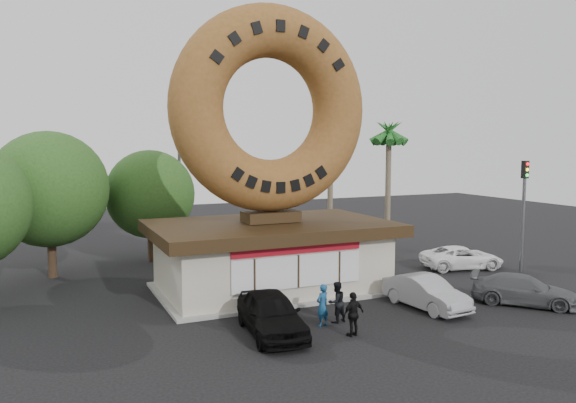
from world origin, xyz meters
The scene contains 16 objects.
ground centered at (0.00, 0.00, 0.00)m, with size 90.00×90.00×0.00m, color black.
donut_shop centered at (0.00, 5.98, 1.77)m, with size 11.20×7.20×3.80m.
giant_donut centered at (0.00, 6.00, 8.58)m, with size 9.55×9.55×2.43m, color #93562A.
tree_west centered at (-9.50, 13.00, 4.64)m, with size 6.00×6.00×7.65m.
tree_mid centered at (-4.00, 15.00, 4.02)m, with size 5.20×5.20×6.63m.
palm_near centered at (7.50, 14.00, 8.41)m, with size 2.60×2.60×9.75m.
palm_far centered at (11.00, 12.50, 7.48)m, with size 2.60×2.60×8.75m.
street_lamp centered at (-1.86, 16.00, 4.48)m, with size 2.11×0.20×8.00m.
traffic_signal centered at (14.00, 3.99, 3.87)m, with size 0.30×0.38×6.07m.
person_left centered at (-0.24, 0.19, 0.82)m, with size 0.60×0.39×1.65m, color navy.
person_center centered at (0.48, 0.41, 0.81)m, with size 0.79×0.61×1.62m, color black.
person_right centered at (0.27, -1.24, 0.82)m, with size 0.96×0.40×1.64m, color black.
car_black centered at (-2.38, 0.15, 0.79)m, with size 1.85×4.61×1.57m, color black.
car_silver centered at (4.87, 0.50, 0.69)m, with size 1.45×4.17×1.37m, color #949498.
car_grey centered at (9.14, -0.77, 0.64)m, with size 1.80×4.42×1.28m, color #575A5C.
car_white centered at (11.55, 5.91, 0.63)m, with size 2.09×4.54×1.26m, color white.
Camera 1 is at (-9.97, -18.39, 6.97)m, focal length 35.00 mm.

